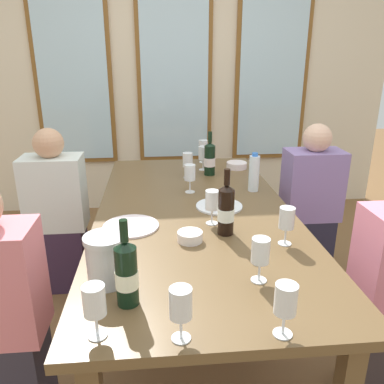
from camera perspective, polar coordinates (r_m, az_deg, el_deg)
ground_plane at (r=2.50m, az=0.34°, el=-18.55°), size 12.00×12.00×0.00m
back_wall_with_windows at (r=3.93m, az=-2.61°, el=18.28°), size 4.25×0.10×2.90m
dining_table at (r=2.15m, az=0.38°, el=-4.34°), size 1.05×2.14×0.74m
white_plate_0 at (r=2.16m, az=3.99°, el=-2.07°), size 0.26×0.26×0.01m
white_plate_1 at (r=1.94m, az=-8.91°, el=-4.94°), size 0.27×0.27×0.01m
metal_pitcher at (r=1.47m, az=-12.40°, el=-9.58°), size 0.16×0.16×0.19m
wine_bottle_0 at (r=1.81m, az=5.00°, el=-2.58°), size 0.08×0.08×0.32m
wine_bottle_1 at (r=2.71m, az=2.60°, el=4.89°), size 0.08×0.08×0.30m
wine_bottle_2 at (r=1.34m, az=-9.55°, el=-11.60°), size 0.08×0.08×0.31m
tasting_bowl_0 at (r=1.77m, az=-0.30°, el=-6.51°), size 0.11×0.11×0.05m
tasting_bowl_1 at (r=2.90m, az=6.54°, el=3.91°), size 0.15×0.15×0.05m
water_bottle at (r=2.41m, az=9.04°, el=2.75°), size 0.06×0.06×0.24m
wine_glass_0 at (r=1.91m, az=2.96°, el=-1.40°), size 0.07×0.07×0.17m
wine_glass_1 at (r=1.22m, az=-14.06°, el=-15.46°), size 0.07×0.07×0.17m
wine_glass_2 at (r=2.63m, az=-0.63°, el=4.53°), size 0.07×0.07×0.17m
wine_glass_3 at (r=1.46m, az=9.97°, el=-8.74°), size 0.07×0.07×0.17m
wine_glass_4 at (r=3.02m, az=1.64°, el=6.51°), size 0.07×0.07×0.17m
wine_glass_5 at (r=1.17m, az=-1.66°, el=-16.27°), size 0.07×0.07×0.17m
wine_glass_6 at (r=1.76m, az=13.67°, el=-3.97°), size 0.07×0.07×0.17m
wine_glass_7 at (r=2.81m, az=1.64°, el=5.54°), size 0.07×0.07×0.17m
wine_glass_8 at (r=2.35m, az=-0.36°, el=2.66°), size 0.07×0.07×0.17m
wine_glass_9 at (r=1.22m, az=13.51°, el=-15.31°), size 0.07×0.07×0.17m
seated_person_0 at (r=2.74m, az=-19.06°, el=-3.31°), size 0.38×0.24×1.11m
seated_person_1 at (r=2.86m, az=16.83°, el=-2.08°), size 0.38×0.24×1.11m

